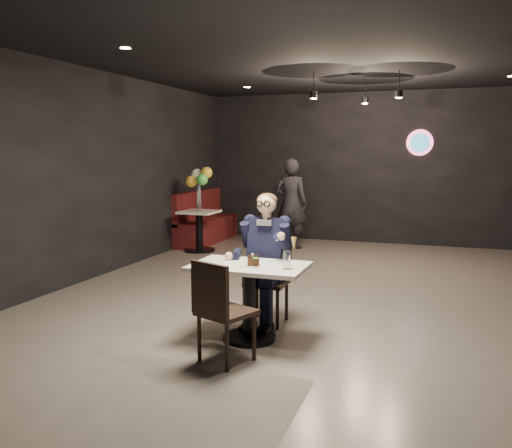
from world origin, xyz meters
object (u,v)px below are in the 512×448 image
at_px(chair_far, 267,281).
at_px(passerby, 291,203).
at_px(sundae_glass, 287,260).
at_px(main_table, 249,302).
at_px(chair_near, 227,310).
at_px(balloon_vase, 199,207).
at_px(booth_bench, 207,216).
at_px(side_table, 199,229).
at_px(seated_man, 267,257).

relative_size(chair_far, passerby, 0.54).
height_order(sundae_glass, passerby, passerby).
height_order(main_table, passerby, passerby).
relative_size(chair_near, balloon_vase, 6.09).
xyz_separation_m(main_table, chair_far, (-0.00, 0.55, 0.09)).
xyz_separation_m(chair_near, sundae_glass, (0.39, 0.52, 0.37)).
height_order(sundae_glass, booth_bench, booth_bench).
height_order(main_table, booth_bench, booth_bench).
distance_m(main_table, booth_bench, 5.87).
height_order(chair_near, side_table, chair_near).
distance_m(seated_man, passerby, 4.61).
bearing_deg(seated_man, balloon_vase, 124.62).
height_order(chair_far, balloon_vase, chair_far).
bearing_deg(sundae_glass, passerby, 105.15).
bearing_deg(sundae_glass, seated_man, 122.58).
relative_size(main_table, balloon_vase, 7.28).
bearing_deg(chair_near, chair_far, 112.13).
xyz_separation_m(side_table, balloon_vase, (0.00, 0.00, 0.42)).
height_order(sundae_glass, side_table, sundae_glass).
height_order(chair_near, sundae_glass, chair_near).
relative_size(chair_far, chair_near, 1.00).
bearing_deg(side_table, passerby, 30.63).
bearing_deg(sundae_glass, booth_bench, 121.37).
height_order(main_table, seated_man, seated_man).
bearing_deg(balloon_vase, chair_near, -62.27).
xyz_separation_m(chair_far, sundae_glass, (0.39, -0.61, 0.37)).
xyz_separation_m(main_table, booth_bench, (-2.79, 5.16, 0.14)).
height_order(main_table, chair_near, chair_near).
distance_m(chair_near, seated_man, 1.16).
height_order(main_table, sundae_glass, sundae_glass).
bearing_deg(side_table, chair_near, -62.27).
relative_size(chair_far, balloon_vase, 6.09).
bearing_deg(passerby, side_table, 32.57).
xyz_separation_m(chair_near, seated_man, (0.00, 1.13, 0.26)).
relative_size(booth_bench, passerby, 1.22).
relative_size(chair_far, sundae_glass, 5.52).
distance_m(chair_far, passerby, 4.63).
bearing_deg(booth_bench, balloon_vase, -73.30).
relative_size(side_table, balloon_vase, 5.36).
xyz_separation_m(chair_far, passerby, (-0.99, 4.50, 0.39)).
distance_m(booth_bench, balloon_vase, 1.09).
height_order(seated_man, booth_bench, seated_man).
relative_size(chair_near, booth_bench, 0.44).
xyz_separation_m(main_table, side_table, (-2.49, 4.16, 0.03)).
height_order(main_table, side_table, side_table).
distance_m(chair_far, balloon_vase, 4.40).
relative_size(booth_bench, balloon_vase, 13.76).
bearing_deg(side_table, sundae_glass, -55.67).
xyz_separation_m(booth_bench, side_table, (0.30, -1.00, -0.12)).
relative_size(main_table, side_table, 1.36).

